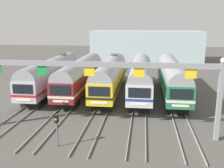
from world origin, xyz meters
name	(u,v)px	position (x,y,z in m)	size (l,w,h in m)	color
ground_plane	(110,94)	(0.00, 0.00, 0.00)	(160.00, 160.00, 0.00)	#4C4944
track_bed	(121,72)	(0.00, 17.00, 0.07)	(18.21, 70.00, 0.15)	gray
commuter_train_stainless	(52,74)	(-8.35, 0.00, 2.69)	(2.88, 18.06, 5.05)	#B2B5BA
commuter_train_maroon	(81,74)	(-4.18, -0.01, 2.69)	(2.88, 18.06, 4.77)	maroon
commuter_train_yellow	(110,75)	(0.00, 0.00, 2.69)	(2.88, 18.06, 5.05)	gold
commuter_train_silver	(141,76)	(4.18, -0.01, 2.69)	(2.88, 18.06, 4.77)	silver
commuter_train_green	(172,77)	(8.35, -0.01, 2.69)	(2.88, 18.06, 4.77)	#236B42
catenary_gantry	(89,76)	(0.00, -13.50, 5.25)	(21.94, 0.44, 6.97)	gray
yard_signal_mast	(57,124)	(-2.09, -16.31, 1.87)	(0.28, 0.35, 2.67)	#59595E
maintenance_building	(146,46)	(4.94, 34.23, 3.89)	(27.99, 10.00, 7.78)	#9EB2B7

